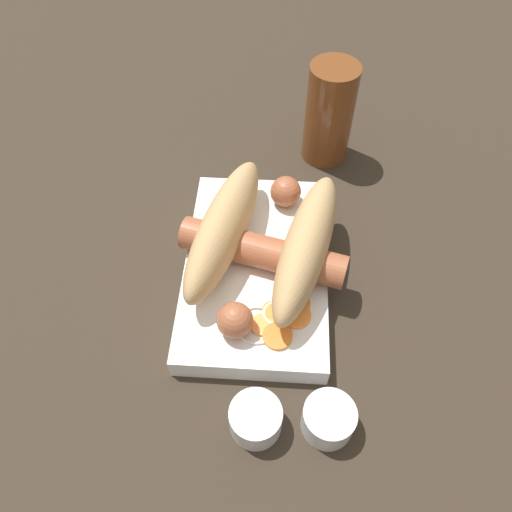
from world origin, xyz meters
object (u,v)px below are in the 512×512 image
Objects in this scene: food_tray at (256,269)px; sausage at (263,250)px; condiment_cup_near at (256,420)px; bread_roll at (264,238)px; condiment_cup_far at (328,420)px; drink_glass at (329,114)px.

food_tray is 0.03m from sausage.
food_tray is 0.17m from condiment_cup_near.
sausage is 4.32× the size of condiment_cup_near.
bread_roll reaches higher than condiment_cup_far.
condiment_cup_near is 0.36× the size of drink_glass.
drink_glass is at bearing 158.87° from food_tray.
drink_glass reaches higher than sausage.
condiment_cup_near and condiment_cup_far have the same top height.
food_tray is 1.88× the size of drink_glass.
bread_roll is at bearing -19.82° from drink_glass.
condiment_cup_near is at bearing 0.99° from sausage.
condiment_cup_near is (0.17, 0.00, -0.03)m from sausage.
bread_roll reaches higher than condiment_cup_near.
bread_roll is 1.08× the size of sausage.
food_tray is 0.18m from condiment_cup_far.
food_tray is 5.16× the size of condiment_cup_near.
condiment_cup_near is at bearing -86.62° from condiment_cup_far.
bread_roll is at bearing -179.50° from condiment_cup_near.
condiment_cup_far is (-0.00, 0.06, 0.00)m from condiment_cup_near.
condiment_cup_near reaches higher than food_tray.
drink_glass is (-0.20, 0.07, 0.01)m from bread_roll.
food_tray is at bearing -21.13° from drink_glass.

